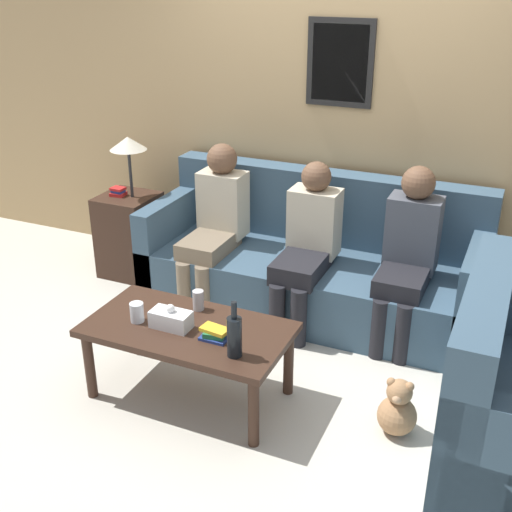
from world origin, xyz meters
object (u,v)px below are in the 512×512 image
(wine_bottle, at_px, (234,336))
(drinking_glass, at_px, (137,312))
(person_left, at_px, (215,219))
(person_right, at_px, (408,251))
(person_middle, at_px, (308,241))
(couch_main, at_px, (313,266))
(teddy_bear, at_px, (397,410))
(coffee_table, at_px, (188,336))

(wine_bottle, relative_size, drinking_glass, 2.76)
(drinking_glass, distance_m, person_left, 1.26)
(person_right, bearing_deg, person_left, 179.68)
(wine_bottle, relative_size, person_middle, 0.28)
(couch_main, distance_m, person_middle, 0.36)
(person_right, bearing_deg, person_middle, -175.44)
(drinking_glass, distance_m, teddy_bear, 1.54)
(wine_bottle, bearing_deg, person_left, 120.80)
(drinking_glass, bearing_deg, coffee_table, 12.30)
(wine_bottle, height_order, person_right, person_right)
(coffee_table, relative_size, wine_bottle, 3.67)
(couch_main, distance_m, coffee_table, 1.37)
(drinking_glass, xyz_separation_m, person_right, (1.28, 1.24, 0.11))
(wine_bottle, xyz_separation_m, person_middle, (-0.06, 1.28, 0.02))
(wine_bottle, height_order, teddy_bear, wine_bottle)
(coffee_table, distance_m, person_right, 1.55)
(couch_main, xyz_separation_m, person_right, (0.70, -0.16, 0.31))
(drinking_glass, distance_m, person_middle, 1.33)
(couch_main, xyz_separation_m, wine_bottle, (0.09, -1.50, 0.27))
(drinking_glass, xyz_separation_m, person_middle, (0.60, 1.19, 0.08))
(drinking_glass, relative_size, person_middle, 0.10)
(couch_main, height_order, person_right, person_right)
(drinking_glass, relative_size, person_left, 0.10)
(drinking_glass, distance_m, person_right, 1.78)
(person_right, bearing_deg, teddy_bear, -78.76)
(couch_main, relative_size, person_middle, 2.14)
(wine_bottle, bearing_deg, drinking_glass, 172.01)
(drinking_glass, bearing_deg, teddy_bear, 8.43)
(person_middle, bearing_deg, person_left, 175.23)
(couch_main, relative_size, wine_bottle, 7.61)
(wine_bottle, distance_m, person_middle, 1.28)
(coffee_table, bearing_deg, person_middle, 74.45)
(person_middle, bearing_deg, wine_bottle, -87.34)
(couch_main, height_order, wine_bottle, couch_main)
(wine_bottle, distance_m, drinking_glass, 0.67)
(couch_main, xyz_separation_m, person_middle, (0.03, -0.22, 0.29))
(wine_bottle, distance_m, person_right, 1.47)
(person_left, xyz_separation_m, person_middle, (0.74, -0.06, -0.02))
(person_right, distance_m, teddy_bear, 1.15)
(coffee_table, relative_size, teddy_bear, 3.45)
(couch_main, bearing_deg, coffee_table, -101.92)
(wine_bottle, bearing_deg, person_right, 65.26)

